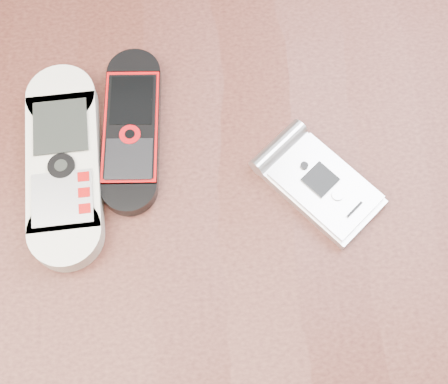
{
  "coord_description": "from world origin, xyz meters",
  "views": [
    {
      "loc": [
        -0.01,
        -0.17,
        1.19
      ],
      "look_at": [
        0.01,
        0.0,
        0.76
      ],
      "focal_mm": 50.0,
      "sensor_mm": 36.0,
      "label": 1
    }
  ],
  "objects_px": {
    "nokia_white": "(64,163)",
    "motorola_razr": "(322,185)",
    "table": "(219,238)",
    "nokia_black_red": "(132,129)"
  },
  "relations": [
    {
      "from": "nokia_black_red",
      "to": "nokia_white",
      "type": "bearing_deg",
      "value": -149.22
    },
    {
      "from": "nokia_white",
      "to": "nokia_black_red",
      "type": "xyz_separation_m",
      "value": [
        0.05,
        0.03,
        -0.0
      ]
    },
    {
      "from": "nokia_white",
      "to": "motorola_razr",
      "type": "relative_size",
      "value": 1.68
    },
    {
      "from": "table",
      "to": "motorola_razr",
      "type": "xyz_separation_m",
      "value": [
        0.08,
        0.0,
        0.11
      ]
    },
    {
      "from": "table",
      "to": "nokia_black_red",
      "type": "distance_m",
      "value": 0.14
    },
    {
      "from": "table",
      "to": "nokia_black_red",
      "type": "relative_size",
      "value": 8.54
    },
    {
      "from": "nokia_white",
      "to": "motorola_razr",
      "type": "xyz_separation_m",
      "value": [
        0.19,
        -0.03,
        -0.0
      ]
    },
    {
      "from": "nokia_black_red",
      "to": "motorola_razr",
      "type": "relative_size",
      "value": 1.42
    },
    {
      "from": "motorola_razr",
      "to": "nokia_black_red",
      "type": "bearing_deg",
      "value": 116.72
    },
    {
      "from": "table",
      "to": "nokia_black_red",
      "type": "height_order",
      "value": "nokia_black_red"
    }
  ]
}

